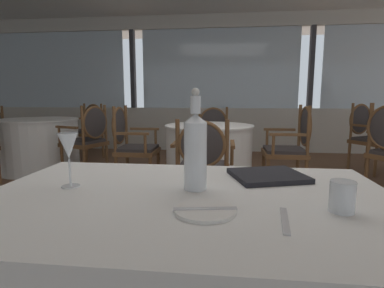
% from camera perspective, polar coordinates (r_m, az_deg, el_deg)
% --- Properties ---
extents(ground_plane, '(14.20, 14.20, 0.00)m').
position_cam_1_polar(ground_plane, '(2.56, 2.25, -15.95)').
color(ground_plane, brown).
extents(window_wall_far, '(10.93, 0.14, 2.61)m').
position_cam_1_polar(window_wall_far, '(6.10, 5.02, 8.57)').
color(window_wall_far, beige).
rests_on(window_wall_far, ground_plane).
extents(side_plate, '(0.17, 0.17, 0.01)m').
position_cam_1_polar(side_plate, '(0.88, 2.47, -12.30)').
color(side_plate, white).
rests_on(side_plate, foreground_table).
extents(butter_knife, '(0.18, 0.05, 0.00)m').
position_cam_1_polar(butter_knife, '(0.88, 2.47, -11.98)').
color(butter_knife, silver).
rests_on(butter_knife, foreground_table).
extents(dinner_fork, '(0.04, 0.18, 0.00)m').
position_cam_1_polar(dinner_fork, '(0.86, 16.92, -13.46)').
color(dinner_fork, silver).
rests_on(dinner_fork, foreground_table).
extents(water_bottle, '(0.08, 0.08, 0.35)m').
position_cam_1_polar(water_bottle, '(1.05, 0.63, -1.00)').
color(water_bottle, white).
rests_on(water_bottle, foreground_table).
extents(wine_glass, '(0.07, 0.07, 0.20)m').
position_cam_1_polar(wine_glass, '(1.17, -22.05, -0.64)').
color(wine_glass, white).
rests_on(wine_glass, foreground_table).
extents(water_tumbler, '(0.07, 0.07, 0.09)m').
position_cam_1_polar(water_tumbler, '(0.97, 26.22, -8.78)').
color(water_tumbler, white).
rests_on(water_tumbler, foreground_table).
extents(menu_book, '(0.33, 0.30, 0.02)m').
position_cam_1_polar(menu_book, '(1.26, 13.94, -5.74)').
color(menu_book, black).
rests_on(menu_book, foreground_table).
extents(dining_chair_0_0, '(0.65, 0.63, 0.98)m').
position_cam_1_polar(dining_chair_0_0, '(5.06, 29.84, 1.93)').
color(dining_chair_0_0, brown).
rests_on(dining_chair_0_0, ground_plane).
extents(background_table_1, '(1.15, 1.15, 0.75)m').
position_cam_1_polar(background_table_1, '(5.01, -26.72, -0.10)').
color(background_table_1, white).
rests_on(background_table_1, ground_plane).
extents(dining_chair_1_1, '(0.59, 0.63, 0.97)m').
position_cam_1_polar(dining_chair_1_1, '(4.23, -18.72, 1.51)').
color(dining_chair_1_1, brown).
rests_on(dining_chair_1_1, ground_plane).
extents(dining_chair_1_2, '(0.63, 0.59, 0.95)m').
position_cam_1_polar(dining_chair_1_2, '(5.64, -18.68, 3.15)').
color(dining_chair_1_2, brown).
rests_on(dining_chair_1_2, ground_plane).
extents(background_table_2, '(1.02, 1.02, 0.75)m').
position_cam_1_polar(background_table_2, '(3.56, 3.17, -2.47)').
color(background_table_2, white).
rests_on(background_table_2, ground_plane).
extents(dining_chair_2_0, '(0.47, 0.54, 0.97)m').
position_cam_1_polar(dining_chair_2_0, '(3.70, -11.49, 0.65)').
color(dining_chair_2_0, brown).
rests_on(dining_chair_2_0, ground_plane).
extents(dining_chair_2_1, '(0.54, 0.47, 0.89)m').
position_cam_1_polar(dining_chair_2_1, '(2.62, 2.06, -3.27)').
color(dining_chair_2_1, brown).
rests_on(dining_chair_2_1, ground_plane).
extents(dining_chair_2_2, '(0.47, 0.54, 0.98)m').
position_cam_1_polar(dining_chair_2_2, '(3.60, 18.31, 0.35)').
color(dining_chair_2_2, brown).
rests_on(dining_chair_2_2, ground_plane).
extents(dining_chair_2_3, '(0.54, 0.47, 0.92)m').
position_cam_1_polar(dining_chair_2_3, '(4.45, 3.87, 1.97)').
color(dining_chair_2_3, brown).
rests_on(dining_chair_2_3, ground_plane).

